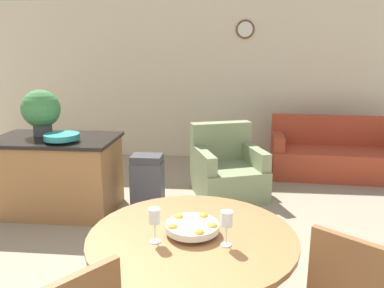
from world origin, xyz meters
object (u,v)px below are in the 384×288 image
object	(u,v)px
wine_glass_left	(155,217)
trash_bin	(148,184)
fruit_bowl	(192,227)
wine_glass_right	(227,220)
teal_bowl	(62,137)
potted_plant	(41,110)
dining_table	(192,258)
kitchen_island	(57,174)
couch	(338,156)
armchair	(227,172)

from	to	relation	value
wine_glass_left	trash_bin	size ratio (longest dim) A/B	0.31
fruit_bowl	wine_glass_right	distance (m)	0.26
teal_bowl	potted_plant	distance (m)	0.53
potted_plant	teal_bowl	bearing A→B (deg)	-39.57
teal_bowl	wine_glass_left	bearing A→B (deg)	-52.92
potted_plant	dining_table	bearing A→B (deg)	-45.73
dining_table	potted_plant	world-z (taller)	potted_plant
wine_glass_left	kitchen_island	bearing A→B (deg)	127.82
dining_table	trash_bin	bearing A→B (deg)	110.08
wine_glass_right	kitchen_island	distance (m)	2.84
fruit_bowl	couch	distance (m)	4.08
fruit_bowl	armchair	distance (m)	2.66
teal_bowl	potted_plant	world-z (taller)	potted_plant
kitchen_island	teal_bowl	world-z (taller)	teal_bowl
fruit_bowl	teal_bowl	bearing A→B (deg)	133.04
dining_table	fruit_bowl	bearing A→B (deg)	-3.29
wine_glass_left	wine_glass_right	xyz separation A→B (m)	(0.42, 0.00, 0.00)
couch	trash_bin	bearing A→B (deg)	-144.12
teal_bowl	armchair	bearing A→B (deg)	26.90
wine_glass_left	teal_bowl	xyz separation A→B (m)	(-1.37, 1.82, 0.05)
dining_table	teal_bowl	distance (m)	2.35
fruit_bowl	teal_bowl	xyz separation A→B (m)	(-1.58, 1.70, 0.16)
couch	wine_glass_right	bearing A→B (deg)	-111.12
fruit_bowl	kitchen_island	distance (m)	2.59
wine_glass_right	potted_plant	bearing A→B (deg)	135.53
couch	fruit_bowl	bearing A→B (deg)	-114.51
wine_glass_left	couch	world-z (taller)	wine_glass_left
wine_glass_left	teal_bowl	distance (m)	2.28
teal_bowl	trash_bin	distance (m)	1.08
fruit_bowl	couch	bearing A→B (deg)	61.97
dining_table	trash_bin	distance (m)	2.06
fruit_bowl	potted_plant	bearing A→B (deg)	134.29
dining_table	fruit_bowl	size ratio (longest dim) A/B	3.89
fruit_bowl	wine_glass_right	world-z (taller)	wine_glass_right
potted_plant	armchair	distance (m)	2.41
dining_table	teal_bowl	size ratio (longest dim) A/B	3.45
wine_glass_left	armchair	size ratio (longest dim) A/B	0.19
trash_bin	couch	size ratio (longest dim) A/B	0.34
dining_table	wine_glass_right	bearing A→B (deg)	-29.77
wine_glass_right	trash_bin	bearing A→B (deg)	114.08
teal_bowl	dining_table	bearing A→B (deg)	-46.99
fruit_bowl	trash_bin	xyz separation A→B (m)	(-0.70, 1.92, -0.44)
potted_plant	trash_bin	bearing A→B (deg)	-3.49
dining_table	trash_bin	world-z (taller)	dining_table
kitchen_island	teal_bowl	distance (m)	0.55
kitchen_island	armchair	bearing A→B (deg)	20.38
fruit_bowl	armchair	size ratio (longest dim) A/B	0.30
teal_bowl	couch	bearing A→B (deg)	28.30
potted_plant	couch	bearing A→B (deg)	22.25
potted_plant	armchair	xyz separation A→B (m)	(2.16, 0.61, -0.87)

